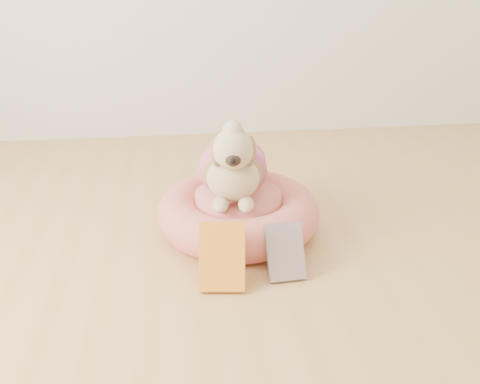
{
  "coord_description": "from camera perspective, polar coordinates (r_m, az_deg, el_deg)",
  "views": [
    {
      "loc": [
        -0.17,
        -0.56,
        0.93
      ],
      "look_at": [
        0.02,
        1.08,
        0.17
      ],
      "focal_mm": 40.0,
      "sensor_mm": 36.0,
      "label": 1
    }
  ],
  "objects": [
    {
      "name": "pet_bed",
      "position": [
        1.91,
        -0.18,
        -2.2
      ],
      "size": [
        0.58,
        0.58,
        0.15
      ],
      "color": "#D56F53",
      "rests_on": "floor"
    },
    {
      "name": "dog",
      "position": [
        1.81,
        -0.74,
        4.23
      ],
      "size": [
        0.33,
        0.44,
        0.3
      ],
      "primitive_type": null,
      "rotation": [
        0.0,
        0.0,
        -0.11
      ],
      "color": "brown",
      "rests_on": "pet_bed"
    },
    {
      "name": "book_yellow",
      "position": [
        1.6,
        -1.92,
        -6.89
      ],
      "size": [
        0.15,
        0.13,
        0.2
      ],
      "primitive_type": "cube",
      "rotation": [
        -0.46,
        0.0,
        -0.12
      ],
      "color": "yellow",
      "rests_on": "floor"
    },
    {
      "name": "book_white",
      "position": [
        1.66,
        4.85,
        -6.36
      ],
      "size": [
        0.12,
        0.12,
        0.16
      ],
      "primitive_type": "cube",
      "rotation": [
        -0.56,
        0.0,
        0.07
      ],
      "color": "silver",
      "rests_on": "floor"
    }
  ]
}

